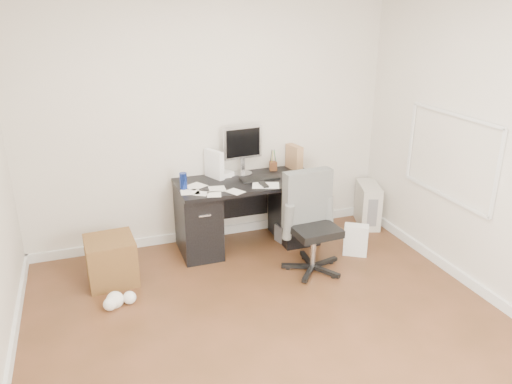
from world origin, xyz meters
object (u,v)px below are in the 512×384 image
pc_tower (368,204)px  wicker_basket (111,260)px  lcd_monitor (242,150)px  desk (248,211)px  keyboard (260,179)px  office_chair (314,224)px

pc_tower → wicker_basket: pc_tower is taller
wicker_basket → lcd_monitor: bearing=19.2°
lcd_monitor → pc_tower: size_ratio=1.10×
desk → wicker_basket: desk is taller
lcd_monitor → wicker_basket: 1.77m
desk → keyboard: size_ratio=3.59×
pc_tower → keyboard: bearing=-158.3°
lcd_monitor → office_chair: size_ratio=0.55×
desk → pc_tower: size_ratio=2.98×
lcd_monitor → keyboard: lcd_monitor is taller
keyboard → pc_tower: bearing=2.6°
office_chair → wicker_basket: bearing=163.4°
pc_tower → wicker_basket: size_ratio=1.13×
keyboard → desk: bearing=174.4°
office_chair → pc_tower: size_ratio=1.98×
keyboard → office_chair: bearing=-68.2°
office_chair → keyboard: bearing=108.3°
wicker_basket → desk: bearing=11.9°
keyboard → office_chair: (0.30, -0.75, -0.26)m
keyboard → office_chair: size_ratio=0.42×
keyboard → pc_tower: 1.49m
lcd_monitor → pc_tower: bearing=-11.5°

